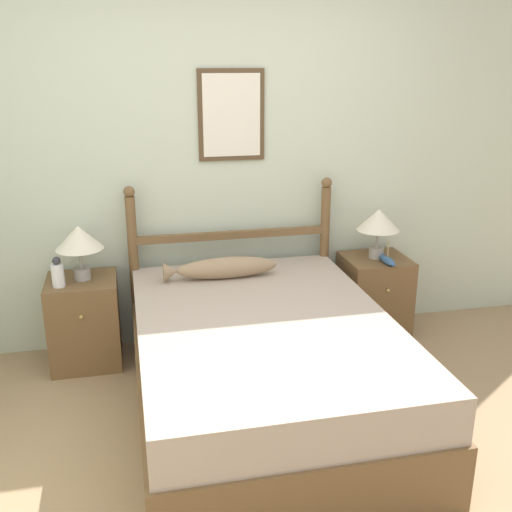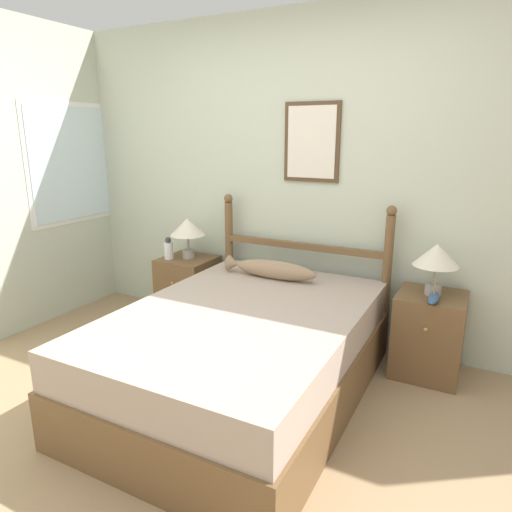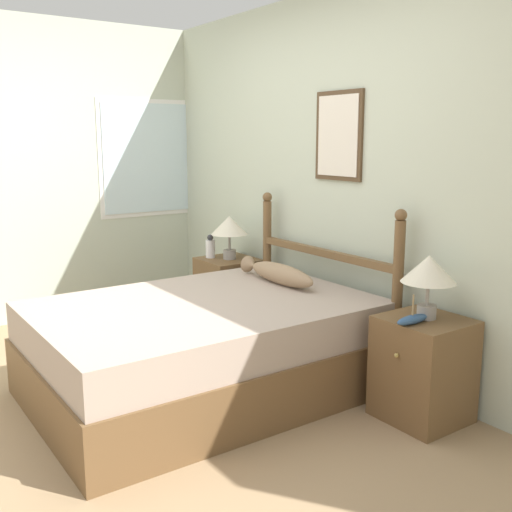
{
  "view_description": "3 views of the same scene",
  "coord_description": "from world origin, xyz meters",
  "px_view_note": "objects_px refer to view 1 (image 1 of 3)",
  "views": [
    {
      "loc": [
        -0.65,
        -2.29,
        1.94
      ],
      "look_at": [
        0.09,
        1.03,
        0.81
      ],
      "focal_mm": 42.0,
      "sensor_mm": 36.0,
      "label": 1
    },
    {
      "loc": [
        1.35,
        -1.67,
        1.64
      ],
      "look_at": [
        -0.02,
        0.96,
        0.84
      ],
      "focal_mm": 32.0,
      "sensor_mm": 36.0,
      "label": 2
    },
    {
      "loc": [
        3.12,
        -1.12,
        1.56
      ],
      "look_at": [
        0.03,
        1.04,
        0.82
      ],
      "focal_mm": 42.0,
      "sensor_mm": 36.0,
      "label": 3
    }
  ],
  "objects_px": {
    "table_lamp_left": "(79,240)",
    "bottle": "(58,274)",
    "model_boat": "(387,260)",
    "nightstand_left": "(85,321)",
    "nightstand_right": "(374,296)",
    "bed": "(264,366)",
    "fish_pillow": "(222,268)",
    "table_lamp_right": "(378,222)"
  },
  "relations": [
    {
      "from": "nightstand_right",
      "to": "bottle",
      "type": "relative_size",
      "value": 3.03
    },
    {
      "from": "table_lamp_left",
      "to": "model_boat",
      "type": "relative_size",
      "value": 1.56
    },
    {
      "from": "table_lamp_left",
      "to": "model_boat",
      "type": "xyz_separation_m",
      "value": [
        2.04,
        -0.14,
        -0.24
      ]
    },
    {
      "from": "nightstand_right",
      "to": "model_boat",
      "type": "height_order",
      "value": "model_boat"
    },
    {
      "from": "nightstand_left",
      "to": "nightstand_right",
      "type": "xyz_separation_m",
      "value": [
        2.03,
        0.0,
        0.0
      ]
    },
    {
      "from": "bed",
      "to": "fish_pillow",
      "type": "xyz_separation_m",
      "value": [
        -0.12,
        0.67,
        0.36
      ]
    },
    {
      "from": "nightstand_left",
      "to": "fish_pillow",
      "type": "bearing_deg",
      "value": -10.13
    },
    {
      "from": "nightstand_left",
      "to": "table_lamp_right",
      "type": "bearing_deg",
      "value": 0.09
    },
    {
      "from": "nightstand_left",
      "to": "model_boat",
      "type": "bearing_deg",
      "value": -3.82
    },
    {
      "from": "table_lamp_left",
      "to": "nightstand_left",
      "type": "bearing_deg",
      "value": -160.82
    },
    {
      "from": "model_boat",
      "to": "fish_pillow",
      "type": "height_order",
      "value": "model_boat"
    },
    {
      "from": "nightstand_right",
      "to": "table_lamp_left",
      "type": "xyz_separation_m",
      "value": [
        -2.02,
        0.0,
        0.56
      ]
    },
    {
      "from": "table_lamp_left",
      "to": "model_boat",
      "type": "distance_m",
      "value": 2.06
    },
    {
      "from": "table_lamp_left",
      "to": "bottle",
      "type": "bearing_deg",
      "value": -143.75
    },
    {
      "from": "nightstand_right",
      "to": "fish_pillow",
      "type": "distance_m",
      "value": 1.2
    },
    {
      "from": "table_lamp_left",
      "to": "fish_pillow",
      "type": "bearing_deg",
      "value": -10.56
    },
    {
      "from": "bed",
      "to": "nightstand_left",
      "type": "relative_size",
      "value": 3.43
    },
    {
      "from": "nightstand_right",
      "to": "table_lamp_left",
      "type": "relative_size",
      "value": 1.65
    },
    {
      "from": "bed",
      "to": "fish_pillow",
      "type": "height_order",
      "value": "fish_pillow"
    },
    {
      "from": "model_boat",
      "to": "bed",
      "type": "bearing_deg",
      "value": -146.33
    },
    {
      "from": "nightstand_right",
      "to": "bottle",
      "type": "height_order",
      "value": "bottle"
    },
    {
      "from": "table_lamp_left",
      "to": "bottle",
      "type": "height_order",
      "value": "table_lamp_left"
    },
    {
      "from": "table_lamp_right",
      "to": "nightstand_right",
      "type": "bearing_deg",
      "value": -58.19
    },
    {
      "from": "bed",
      "to": "bottle",
      "type": "distance_m",
      "value": 1.41
    },
    {
      "from": "nightstand_left",
      "to": "table_lamp_right",
      "type": "relative_size",
      "value": 1.65
    },
    {
      "from": "bottle",
      "to": "model_boat",
      "type": "xyz_separation_m",
      "value": [
        2.17,
        -0.04,
        -0.06
      ]
    },
    {
      "from": "nightstand_right",
      "to": "nightstand_left",
      "type": "bearing_deg",
      "value": 180.0
    },
    {
      "from": "nightstand_right",
      "to": "table_lamp_left",
      "type": "height_order",
      "value": "table_lamp_left"
    },
    {
      "from": "nightstand_left",
      "to": "fish_pillow",
      "type": "xyz_separation_m",
      "value": [
        0.89,
        -0.16,
        0.36
      ]
    },
    {
      "from": "table_lamp_right",
      "to": "bottle",
      "type": "distance_m",
      "value": 2.16
    },
    {
      "from": "table_lamp_right",
      "to": "fish_pillow",
      "type": "relative_size",
      "value": 0.48
    },
    {
      "from": "nightstand_right",
      "to": "model_boat",
      "type": "distance_m",
      "value": 0.35
    },
    {
      "from": "bed",
      "to": "nightstand_left",
      "type": "xyz_separation_m",
      "value": [
        -1.01,
        0.83,
        0.01
      ]
    },
    {
      "from": "nightstand_right",
      "to": "fish_pillow",
      "type": "relative_size",
      "value": 0.8
    },
    {
      "from": "bed",
      "to": "nightstand_left",
      "type": "distance_m",
      "value": 1.31
    },
    {
      "from": "bottle",
      "to": "model_boat",
      "type": "height_order",
      "value": "bottle"
    },
    {
      "from": "nightstand_right",
      "to": "model_boat",
      "type": "xyz_separation_m",
      "value": [
        0.02,
        -0.14,
        0.32
      ]
    },
    {
      "from": "table_lamp_right",
      "to": "table_lamp_left",
      "type": "bearing_deg",
      "value": 179.96
    },
    {
      "from": "bed",
      "to": "table_lamp_left",
      "type": "xyz_separation_m",
      "value": [
        -1.0,
        0.83,
        0.56
      ]
    },
    {
      "from": "bottle",
      "to": "model_boat",
      "type": "relative_size",
      "value": 0.85
    },
    {
      "from": "nightstand_right",
      "to": "bed",
      "type": "bearing_deg",
      "value": -140.85
    },
    {
      "from": "bed",
      "to": "table_lamp_left",
      "type": "distance_m",
      "value": 1.42
    }
  ]
}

